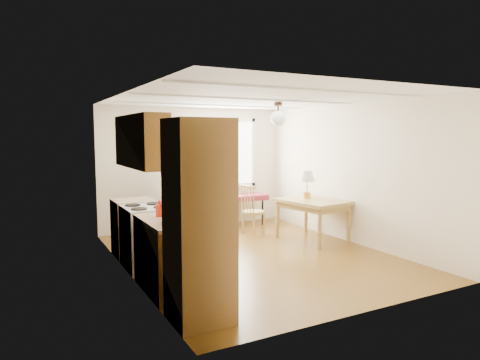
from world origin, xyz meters
TOP-DOWN VIEW (x-y plane):
  - room_shell at (0.00, 0.00)m, footprint 4.60×5.60m
  - kitchen_run at (-1.72, -0.63)m, footprint 0.65×3.40m
  - window_unit at (0.60, 2.47)m, footprint 1.64×0.05m
  - pendant_light at (0.70, 0.40)m, footprint 0.26×0.26m
  - refrigerator at (-0.49, 1.84)m, footprint 0.77×0.77m
  - bench at (0.73, 2.17)m, footprint 1.47×0.62m
  - dining_table at (1.46, 0.39)m, footprint 1.08×1.33m
  - chair at (0.66, 1.30)m, footprint 0.47×0.46m
  - table_lamp at (1.48, 0.59)m, footprint 0.30×0.30m
  - coffee_maker at (-1.72, -1.11)m, footprint 0.20×0.26m
  - kettle at (-1.73, -0.60)m, footprint 0.11×0.11m

SIDE VIEW (x-z plane):
  - chair at x=0.66m, z-range 0.07..1.03m
  - bench at x=0.73m, z-range 0.26..0.92m
  - dining_table at x=1.46m, z-range 0.27..1.03m
  - refrigerator at x=-0.49m, z-range 0.00..1.66m
  - kitchen_run at x=-1.72m, z-range -0.26..1.94m
  - kettle at x=-1.73m, z-range 0.88..1.09m
  - coffee_maker at x=-1.72m, z-range 0.85..1.23m
  - table_lamp at x=1.48m, z-range 0.87..1.39m
  - room_shell at x=0.00m, z-range -0.06..2.56m
  - window_unit at x=0.60m, z-range 0.79..2.31m
  - pendant_light at x=0.70m, z-range 2.04..2.44m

